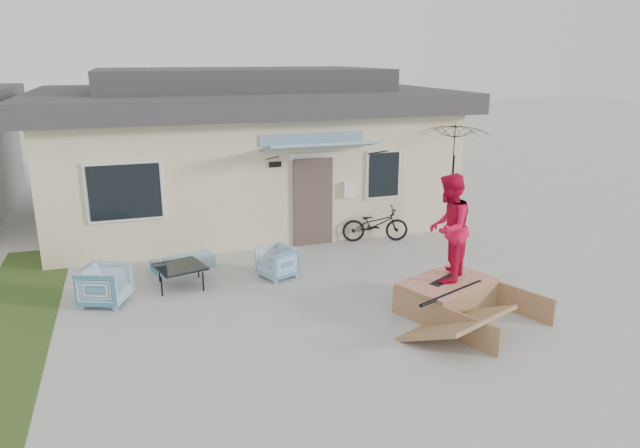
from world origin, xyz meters
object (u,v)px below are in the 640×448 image
object	(u,v)px
coffee_table	(181,276)
patio_umbrella	(453,170)
armchair_left	(105,283)
armchair_right	(277,261)
skateboard	(445,279)
skater	(448,226)
loveseat	(183,258)
skate_ramp	(447,295)
bicycle	(375,221)

from	to	relation	value
coffee_table	patio_umbrella	bearing A→B (deg)	9.34
armchair_left	armchair_right	bearing A→B (deg)	-62.53
patio_umbrella	skateboard	size ratio (longest dim) A/B	2.89
armchair_right	coffee_table	size ratio (longest dim) A/B	0.80
patio_umbrella	armchair_right	bearing A→B (deg)	-165.68
skateboard	patio_umbrella	bearing A→B (deg)	29.03
armchair_left	skater	size ratio (longest dim) A/B	0.41
armchair_right	skater	bearing A→B (deg)	23.64
skater	loveseat	bearing A→B (deg)	-86.78
skate_ramp	bicycle	bearing A→B (deg)	62.21
loveseat	skateboard	world-z (taller)	skateboard
bicycle	skate_ramp	bearing A→B (deg)	-171.72
armchair_left	patio_umbrella	distance (m)	8.26
skateboard	skate_ramp	bearing A→B (deg)	-97.13
loveseat	armchair_left	size ratio (longest dim) A/B	1.63
armchair_left	armchair_right	world-z (taller)	armchair_left
armchair_left	skateboard	bearing A→B (deg)	-88.15
loveseat	armchair_right	bearing A→B (deg)	133.37
patio_umbrella	loveseat	bearing A→B (deg)	-179.04
bicycle	skateboard	xyz separation A→B (m)	(-0.41, -4.06, 0.05)
loveseat	skateboard	size ratio (longest dim) A/B	1.69
loveseat	armchair_left	bearing A→B (deg)	27.25
skate_ramp	skateboard	xyz separation A→B (m)	(-0.02, 0.05, 0.29)
patio_umbrella	skateboard	distance (m)	4.43
armchair_right	skater	distance (m)	3.67
patio_umbrella	skater	size ratio (longest dim) A/B	1.15
skateboard	coffee_table	bearing A→B (deg)	120.34
armchair_left	bicycle	xyz separation A→B (m)	(6.19, 1.93, 0.12)
skateboard	bicycle	bearing A→B (deg)	54.73
coffee_table	skateboard	distance (m)	5.10
armchair_left	skater	world-z (taller)	skater
armchair_right	bicycle	size ratio (longest dim) A/B	0.43
skate_ramp	skater	bearing A→B (deg)	90.00
loveseat	bicycle	distance (m)	4.71
patio_umbrella	skate_ramp	xyz separation A→B (m)	(-2.20, -3.69, -1.48)
loveseat	patio_umbrella	distance (m)	6.66
armchair_left	bicycle	world-z (taller)	bicycle
skate_ramp	loveseat	bearing A→B (deg)	117.68
coffee_table	skater	size ratio (longest dim) A/B	0.46
loveseat	coffee_table	world-z (taller)	loveseat
skate_ramp	skater	distance (m)	1.27
skateboard	skater	bearing A→B (deg)	0.00
armchair_left	bicycle	bearing A→B (deg)	-50.63
skateboard	skater	size ratio (longest dim) A/B	0.40
bicycle	loveseat	bearing A→B (deg)	110.09
armchair_right	skateboard	xyz separation A→B (m)	(2.47, -2.44, 0.22)
loveseat	skater	distance (m)	5.68
armchair_left	coffee_table	xyz separation A→B (m)	(1.38, 0.42, -0.18)
loveseat	coffee_table	xyz separation A→B (m)	(-0.14, -0.98, -0.04)
armchair_left	skater	xyz separation A→B (m)	(5.78, -2.13, 1.15)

